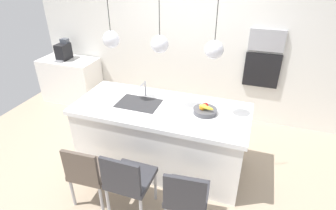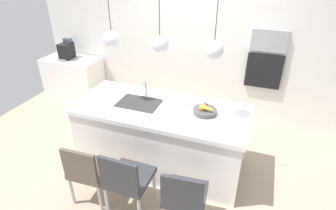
{
  "view_description": "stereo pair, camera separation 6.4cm",
  "coord_description": "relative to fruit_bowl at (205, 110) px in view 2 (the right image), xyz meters",
  "views": [
    {
      "loc": [
        1.08,
        -2.87,
        2.67
      ],
      "look_at": [
        0.1,
        0.0,
        0.98
      ],
      "focal_mm": 29.12,
      "sensor_mm": 36.0,
      "label": 1
    },
    {
      "loc": [
        1.14,
        -2.85,
        2.67
      ],
      "look_at": [
        0.1,
        0.0,
        0.98
      ],
      "focal_mm": 29.12,
      "sensor_mm": 36.0,
      "label": 2
    }
  ],
  "objects": [
    {
      "name": "coffee_machine",
      "position": [
        -3.03,
        1.25,
        0.06
      ],
      "size": [
        0.2,
        0.35,
        0.38
      ],
      "color": "black",
      "rests_on": "side_counter"
    },
    {
      "name": "chair_middle",
      "position": [
        -0.62,
        -0.96,
        -0.46
      ],
      "size": [
        0.47,
        0.48,
        0.88
      ],
      "color": "#333338",
      "rests_on": "ground"
    },
    {
      "name": "pendant_light_left",
      "position": [
        -1.2,
        -0.04,
        0.79
      ],
      "size": [
        0.21,
        0.21,
        0.81
      ],
      "color": "silver"
    },
    {
      "name": "pendant_light_center",
      "position": [
        -0.57,
        -0.04,
        0.79
      ],
      "size": [
        0.21,
        0.21,
        0.81
      ],
      "color": "silver"
    },
    {
      "name": "back_wall",
      "position": [
        -0.57,
        1.61,
        0.33
      ],
      "size": [
        6.0,
        0.1,
        2.6
      ],
      "primitive_type": "cube",
      "color": "silver",
      "rests_on": "ground"
    },
    {
      "name": "chair_far",
      "position": [
        0.04,
        -0.96,
        -0.48
      ],
      "size": [
        0.48,
        0.48,
        0.86
      ],
      "color": "#333338",
      "rests_on": "ground"
    },
    {
      "name": "floor",
      "position": [
        -0.57,
        -0.04,
        -0.97
      ],
      "size": [
        6.6,
        6.6,
        0.0
      ],
      "primitive_type": "plane",
      "color": "tan",
      "rests_on": "ground"
    },
    {
      "name": "microwave",
      "position": [
        0.61,
        1.54,
        0.52
      ],
      "size": [
        0.54,
        0.08,
        0.34
      ],
      "primitive_type": "cube",
      "color": "#9E9EA3",
      "rests_on": "back_wall"
    },
    {
      "name": "side_counter",
      "position": [
        -2.97,
        1.24,
        -0.54
      ],
      "size": [
        1.1,
        0.6,
        0.87
      ],
      "primitive_type": "cube",
      "color": "white",
      "rests_on": "ground"
    },
    {
      "name": "faucet",
      "position": [
        -0.88,
        0.18,
        0.1
      ],
      "size": [
        0.02,
        0.17,
        0.22
      ],
      "color": "silver",
      "rests_on": "kitchen_island"
    },
    {
      "name": "oven",
      "position": [
        0.61,
        1.54,
        0.02
      ],
      "size": [
        0.56,
        0.08,
        0.56
      ],
      "primitive_type": "cube",
      "color": "black",
      "rests_on": "back_wall"
    },
    {
      "name": "fruit_bowl",
      "position": [
        0.0,
        0.0,
        0.0
      ],
      "size": [
        0.29,
        0.29,
        0.14
      ],
      "color": "#4C4C51",
      "rests_on": "kitchen_island"
    },
    {
      "name": "kitchen_island",
      "position": [
        -0.57,
        -0.04,
        -0.51
      ],
      "size": [
        2.27,
        0.99,
        0.93
      ],
      "color": "white",
      "rests_on": "ground"
    },
    {
      "name": "pendant_light_right",
      "position": [
        0.06,
        -0.04,
        0.79
      ],
      "size": [
        0.21,
        0.21,
        0.81
      ],
      "color": "silver"
    },
    {
      "name": "sink_basin",
      "position": [
        -0.88,
        -0.04,
        -0.05
      ],
      "size": [
        0.56,
        0.4,
        0.02
      ],
      "primitive_type": "cube",
      "color": "#2D2D30",
      "rests_on": "kitchen_island"
    },
    {
      "name": "chair_near",
      "position": [
        -1.12,
        -0.96,
        -0.5
      ],
      "size": [
        0.46,
        0.45,
        0.84
      ],
      "color": "brown",
      "rests_on": "ground"
    }
  ]
}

